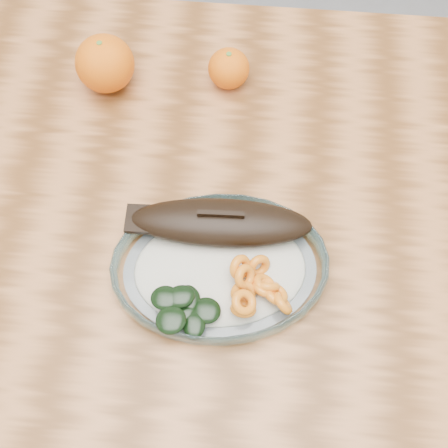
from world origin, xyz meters
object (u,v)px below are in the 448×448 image
object	(u,v)px
orange_right	(229,69)
dining_table	(173,238)
orange_left	(105,64)
plated_meal	(220,264)

from	to	relation	value
orange_right	dining_table	bearing A→B (deg)	-106.41
dining_table	orange_left	bearing A→B (deg)	119.02
orange_right	plated_meal	bearing A→B (deg)	-87.29
dining_table	orange_left	xyz separation A→B (m)	(-0.12, 0.21, 0.14)
plated_meal	orange_left	distance (m)	0.36
plated_meal	orange_right	size ratio (longest dim) A/B	8.98
plated_meal	orange_right	distance (m)	0.32
dining_table	orange_right	bearing A→B (deg)	73.59
dining_table	plated_meal	distance (m)	0.17
plated_meal	orange_left	bearing A→B (deg)	115.83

